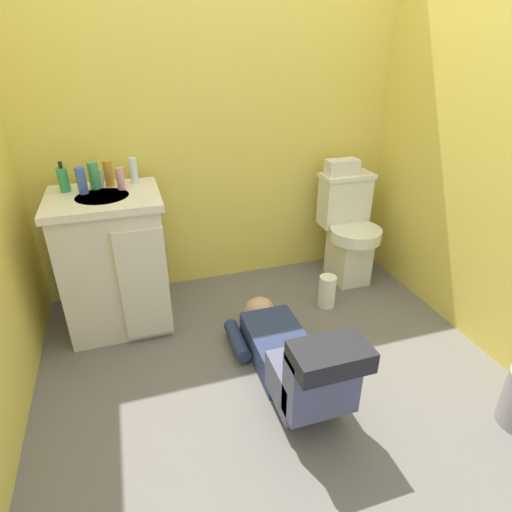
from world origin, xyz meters
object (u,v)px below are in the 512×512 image
at_px(bottle_green, 94,176).
at_px(soap_dispenser, 63,180).
at_px(person_plumber, 291,356).
at_px(tissue_box, 342,167).
at_px(faucet, 101,179).
at_px(bottle_pink, 120,179).
at_px(bottle_blue, 82,181).
at_px(paper_towel_roll, 327,291).
at_px(toilet, 348,230).
at_px(vanity_cabinet, 114,261).
at_px(bottle_clear, 134,171).
at_px(bottle_amber, 109,173).

bearing_deg(bottle_green, soap_dispenser, -178.48).
height_order(person_plumber, tissue_box, tissue_box).
xyz_separation_m(faucet, bottle_pink, (0.11, -0.07, 0.01)).
bearing_deg(bottle_green, bottle_blue, -131.63).
height_order(person_plumber, bottle_pink, bottle_pink).
bearing_deg(bottle_green, faucet, 26.34).
bearing_deg(bottle_blue, soap_dispenser, 145.80).
bearing_deg(bottle_blue, paper_towel_roll, -12.24).
bearing_deg(bottle_blue, tissue_box, 3.94).
height_order(toilet, bottle_pink, bottle_pink).
relative_size(person_plumber, soap_dispenser, 6.42).
bearing_deg(vanity_cabinet, soap_dispenser, 146.90).
height_order(vanity_cabinet, bottle_clear, bottle_clear).
relative_size(person_plumber, tissue_box, 4.84).
bearing_deg(bottle_pink, bottle_clear, 49.73).
xyz_separation_m(tissue_box, bottle_amber, (-1.49, -0.02, 0.09)).
distance_m(person_plumber, bottle_clear, 1.36).
bearing_deg(vanity_cabinet, toilet, 2.99).
bearing_deg(person_plumber, bottle_clear, 121.54).
xyz_separation_m(faucet, bottle_green, (-0.03, -0.02, 0.02)).
relative_size(tissue_box, bottle_blue, 1.52).
distance_m(tissue_box, bottle_pink, 1.44).
bearing_deg(bottle_amber, tissue_box, 0.71).
relative_size(faucet, bottle_clear, 0.67).
relative_size(tissue_box, bottle_green, 1.47).
bearing_deg(toilet, bottle_blue, -179.26).
relative_size(faucet, bottle_amber, 0.68).
bearing_deg(bottle_amber, bottle_green, -162.81).
relative_size(toilet, soap_dispenser, 4.52).
bearing_deg(tissue_box, bottle_amber, -179.29).
bearing_deg(toilet, tissue_box, 116.43).
distance_m(bottle_blue, paper_towel_roll, 1.61).
bearing_deg(toilet, bottle_amber, 177.31).
distance_m(tissue_box, bottle_green, 1.57).
bearing_deg(tissue_box, person_plumber, -126.85).
distance_m(vanity_cabinet, tissue_box, 1.59).
xyz_separation_m(vanity_cabinet, person_plumber, (0.78, -0.82, -0.24)).
distance_m(vanity_cabinet, bottle_clear, 0.53).
height_order(bottle_blue, bottle_pink, bottle_blue).
relative_size(soap_dispenser, bottle_blue, 1.15).
bearing_deg(person_plumber, bottle_green, 130.72).
height_order(vanity_cabinet, paper_towel_roll, vanity_cabinet).
bearing_deg(paper_towel_roll, bottle_pink, 165.25).
distance_m(faucet, bottle_green, 0.04).
bearing_deg(vanity_cabinet, bottle_amber, 74.44).
bearing_deg(vanity_cabinet, paper_towel_roll, -10.53).
height_order(bottle_amber, paper_towel_roll, bottle_amber).
xyz_separation_m(toilet, soap_dispenser, (-1.77, 0.04, 0.52)).
bearing_deg(bottle_amber, bottle_blue, -146.20).
bearing_deg(bottle_amber, bottle_clear, 3.89).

